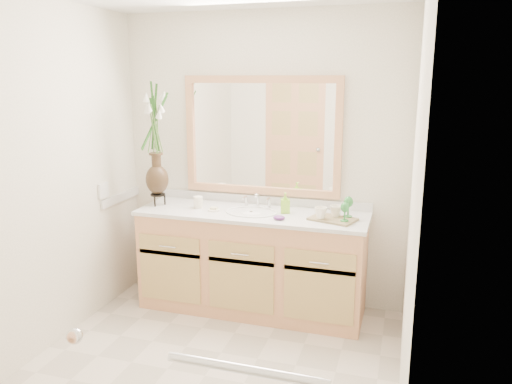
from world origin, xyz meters
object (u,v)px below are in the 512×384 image
(flower_vase, at_px, (155,131))
(tray, at_px, (333,219))
(soap_bottle, at_px, (285,204))
(tumbler, at_px, (198,202))

(flower_vase, height_order, tray, flower_vase)
(flower_vase, xyz_separation_m, soap_bottle, (1.08, 0.07, -0.55))
(flower_vase, distance_m, tray, 1.59)
(flower_vase, height_order, tumbler, flower_vase)
(tumbler, height_order, soap_bottle, soap_bottle)
(flower_vase, xyz_separation_m, tumbler, (0.36, 0.01, -0.57))
(tumbler, bearing_deg, tray, -2.19)
(flower_vase, xyz_separation_m, tray, (1.47, -0.03, -0.61))
(tray, bearing_deg, tumbler, -164.81)
(flower_vase, distance_m, soap_bottle, 1.21)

